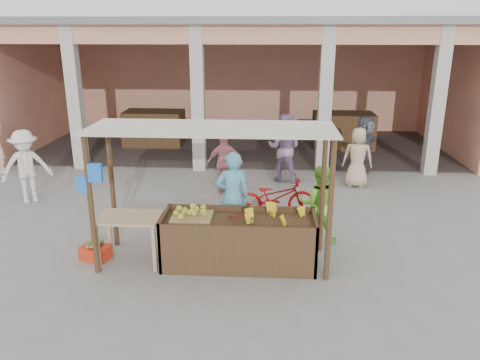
# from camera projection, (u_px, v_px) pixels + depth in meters

# --- Properties ---
(ground) EXTENTS (60.00, 60.00, 0.00)m
(ground) POSITION_uv_depth(u_px,v_px,m) (211.00, 262.00, 8.17)
(ground) COLOR slate
(ground) RESTS_ON ground
(market_building) EXTENTS (14.40, 6.40, 4.20)m
(market_building) POSITION_uv_depth(u_px,v_px,m) (243.00, 66.00, 15.81)
(market_building) COLOR #E59778
(market_building) RESTS_ON ground
(fruit_stall) EXTENTS (2.60, 0.95, 0.80)m
(fruit_stall) POSITION_uv_depth(u_px,v_px,m) (239.00, 242.00, 8.02)
(fruit_stall) COLOR #533621
(fruit_stall) RESTS_ON ground
(stall_awning) EXTENTS (4.09, 1.35, 2.39)m
(stall_awning) POSITION_uv_depth(u_px,v_px,m) (208.00, 152.00, 7.62)
(stall_awning) COLOR #533621
(stall_awning) RESTS_ON ground
(banana_heap) EXTENTS (1.02, 0.56, 0.19)m
(banana_heap) POSITION_uv_depth(u_px,v_px,m) (277.00, 216.00, 7.87)
(banana_heap) COLOR yellow
(banana_heap) RESTS_ON fruit_stall
(melon_tray) EXTENTS (0.68, 0.59, 0.19)m
(melon_tray) POSITION_uv_depth(u_px,v_px,m) (192.00, 214.00, 7.96)
(melon_tray) COLOR #A27F54
(melon_tray) RESTS_ON fruit_stall
(berry_heap) EXTENTS (0.48, 0.39, 0.15)m
(berry_heap) POSITION_uv_depth(u_px,v_px,m) (240.00, 217.00, 7.87)
(berry_heap) COLOR maroon
(berry_heap) RESTS_ON fruit_stall
(side_table) EXTENTS (1.06, 0.71, 0.86)m
(side_table) POSITION_uv_depth(u_px,v_px,m) (130.00, 224.00, 7.98)
(side_table) COLOR tan
(side_table) RESTS_ON ground
(papaya_pile) EXTENTS (0.67, 0.38, 0.19)m
(papaya_pile) POSITION_uv_depth(u_px,v_px,m) (129.00, 211.00, 7.91)
(papaya_pile) COLOR #42842B
(papaya_pile) RESTS_ON side_table
(red_crate) EXTENTS (0.56, 0.48, 0.25)m
(red_crate) POSITION_uv_depth(u_px,v_px,m) (95.00, 253.00, 8.26)
(red_crate) COLOR red
(red_crate) RESTS_ON ground
(plantain_bundle) EXTENTS (0.36, 0.25, 0.07)m
(plantain_bundle) POSITION_uv_depth(u_px,v_px,m) (95.00, 244.00, 8.21)
(plantain_bundle) COLOR #539536
(plantain_bundle) RESTS_ON red_crate
(produce_sacks) EXTENTS (0.73, 0.45, 0.55)m
(produce_sacks) POSITION_uv_depth(u_px,v_px,m) (324.00, 165.00, 12.99)
(produce_sacks) COLOR maroon
(produce_sacks) RESTS_ON ground
(vendor_blue) EXTENTS (0.79, 0.64, 1.87)m
(vendor_blue) POSITION_uv_depth(u_px,v_px,m) (233.00, 194.00, 8.79)
(vendor_blue) COLOR #5DB7D8
(vendor_blue) RESTS_ON ground
(vendor_green) EXTENTS (0.82, 0.54, 1.58)m
(vendor_green) POSITION_uv_depth(u_px,v_px,m) (319.00, 202.00, 8.79)
(vendor_green) COLOR #7BD136
(vendor_green) RESTS_ON ground
(motorcycle) EXTENTS (0.87, 1.89, 0.95)m
(motorcycle) POSITION_uv_depth(u_px,v_px,m) (275.00, 196.00, 10.00)
(motorcycle) COLOR #A70C0B
(motorcycle) RESTS_ON ground
(shopper_a) EXTENTS (1.32, 1.16, 1.85)m
(shopper_a) POSITION_uv_depth(u_px,v_px,m) (26.00, 164.00, 10.79)
(shopper_a) COLOR silver
(shopper_a) RESTS_ON ground
(shopper_b) EXTENTS (1.01, 0.62, 1.61)m
(shopper_b) POSITION_uv_depth(u_px,v_px,m) (225.00, 161.00, 11.41)
(shopper_b) COLOR pink
(shopper_b) RESTS_ON ground
(shopper_c) EXTENTS (0.91, 0.67, 1.71)m
(shopper_c) POSITION_uv_depth(u_px,v_px,m) (358.00, 154.00, 11.87)
(shopper_c) COLOR tan
(shopper_c) RESTS_ON ground
(shopper_d) EXTENTS (1.17, 1.76, 1.76)m
(shopper_d) POSITION_uv_depth(u_px,v_px,m) (364.00, 144.00, 12.76)
(shopper_d) COLOR #454551
(shopper_d) RESTS_ON ground
(shopper_f) EXTENTS (1.07, 0.76, 1.98)m
(shopper_f) POSITION_uv_depth(u_px,v_px,m) (284.00, 145.00, 12.27)
(shopper_f) COLOR gray
(shopper_f) RESTS_ON ground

